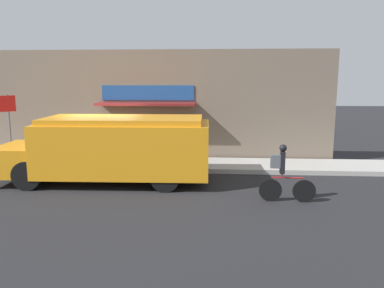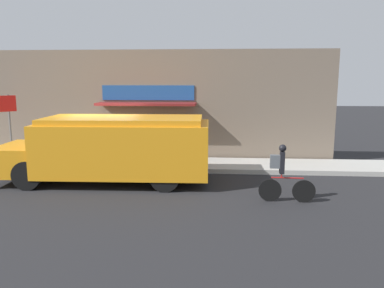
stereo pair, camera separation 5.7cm
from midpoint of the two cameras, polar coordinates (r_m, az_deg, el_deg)
name	(u,v)px [view 2 (the right image)]	position (r m, az deg, el deg)	size (l,w,h in m)	color
ground_plane	(104,172)	(13.93, -13.13, -4.16)	(70.00, 70.00, 0.00)	#232326
sidewalk	(112,163)	(14.85, -12.01, -2.92)	(28.00, 2.01, 0.17)	#ADAAA3
storefront	(119,106)	(15.64, -10.98, 5.76)	(17.42, 1.06, 4.47)	#756656
school_bus	(113,148)	(12.29, -11.82, -0.57)	(6.82, 2.80, 2.12)	orange
cyclist	(283,174)	(10.46, 13.86, -4.47)	(1.53, 0.20, 1.59)	black
stop_sign_post	(9,117)	(15.73, -26.00, 3.71)	(0.45, 0.45, 2.59)	slate
trash_bin	(156,152)	(14.49, -5.35, -1.15)	(0.49, 0.49, 0.77)	#38383D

